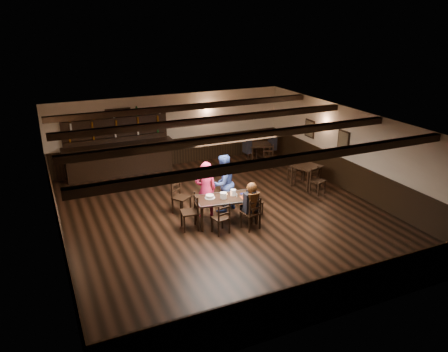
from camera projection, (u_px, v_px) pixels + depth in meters
name	position (u px, v px, depth m)	size (l,w,h in m)	color
ground	(225.00, 215.00, 12.63)	(10.00, 10.00, 0.00)	black
room_shell	(225.00, 158.00, 12.06)	(9.02, 10.02, 2.71)	beige
dining_table	(226.00, 200.00, 11.99)	(1.77, 1.05, 0.75)	black
chair_near_left	(222.00, 216.00, 11.41)	(0.47, 0.45, 0.87)	black
chair_near_right	(253.00, 211.00, 11.64)	(0.50, 0.49, 0.92)	black
chair_end_left	(193.00, 209.00, 11.68)	(0.50, 0.52, 0.99)	black
chair_end_right	(253.00, 201.00, 12.49)	(0.41, 0.43, 0.79)	black
chair_far_pushed	(179.00, 194.00, 12.67)	(0.60, 0.60, 0.95)	black
woman_pink	(206.00, 190.00, 12.28)	(0.61, 0.40, 1.66)	#E72961
man_blue	(223.00, 183.00, 12.68)	(0.83, 0.65, 1.72)	navy
seated_person	(251.00, 199.00, 11.56)	(0.37, 0.56, 0.91)	black
cake	(210.00, 197.00, 11.92)	(0.28, 0.28, 0.09)	white
plate_stack_a	(223.00, 195.00, 11.88)	(0.18, 0.18, 0.17)	white
plate_stack_b	(233.00, 192.00, 12.07)	(0.15, 0.15, 0.17)	white
tea_light	(227.00, 195.00, 12.09)	(0.05, 0.05, 0.06)	#A5A8AD
salt_shaker	(237.00, 195.00, 11.99)	(0.04, 0.04, 0.09)	silver
pepper_shaker	(243.00, 195.00, 11.99)	(0.04, 0.04, 0.09)	#A5A8AD
drink_glass	(234.00, 192.00, 12.16)	(0.07, 0.07, 0.12)	silver
menu_red	(246.00, 197.00, 12.00)	(0.32, 0.22, 0.00)	#962D10
menu_blue	(246.00, 194.00, 12.21)	(0.28, 0.19, 0.00)	#100F4F
bar_counter	(119.00, 155.00, 15.62)	(3.90, 0.70, 2.20)	black
back_table_a	(307.00, 168.00, 14.49)	(1.02, 1.02, 0.75)	black
back_table_b	(260.00, 147.00, 16.85)	(1.07, 1.07, 0.75)	black
bg_patron_left	(247.00, 144.00, 16.58)	(0.24, 0.37, 0.74)	black
bg_patron_right	(272.00, 140.00, 16.99)	(0.24, 0.38, 0.76)	black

